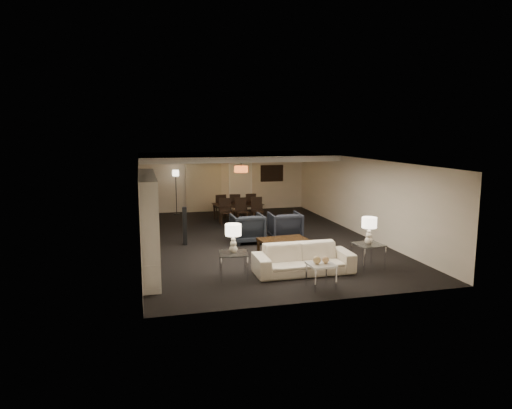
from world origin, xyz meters
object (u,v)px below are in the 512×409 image
(floor_speaker, at_px, (185,226))
(floor_lamp, at_px, (176,192))
(side_table_right, at_px, (368,256))
(chair_fm, at_px, (235,205))
(vase_amber, at_px, (148,206))
(sofa, at_px, (303,259))
(vase_blue, at_px, (150,234))
(armchair_right, at_px, (285,226))
(dining_table, at_px, (238,212))
(chair_nr, at_px, (258,210))
(armchair_left, at_px, (247,228))
(chair_nm, at_px, (242,211))
(pendant_light, at_px, (241,169))
(marble_table, at_px, (321,276))
(television, at_px, (150,224))
(table_lamp_left, at_px, (233,239))
(chair_fr, at_px, (249,205))
(side_table_left, at_px, (233,266))
(table_lamp_right, at_px, (369,231))
(coffee_table, at_px, (283,247))
(chair_nl, at_px, (226,212))
(chair_fl, at_px, (220,206))

(floor_speaker, bearing_deg, floor_lamp, 89.79)
(side_table_right, height_order, chair_fm, chair_fm)
(vase_amber, bearing_deg, sofa, -11.35)
(vase_blue, bearing_deg, chair_fm, 65.50)
(armchair_right, relative_size, side_table_right, 1.49)
(dining_table, relative_size, chair_nr, 1.92)
(armchair_left, relative_size, chair_nm, 1.02)
(pendant_light, relative_size, marble_table, 0.96)
(dining_table, height_order, chair_nr, chair_nr)
(television, bearing_deg, chair_nr, -40.98)
(table_lamp_left, distance_m, chair_fr, 7.76)
(side_table_left, height_order, table_lamp_right, table_lamp_right)
(table_lamp_right, bearing_deg, floor_speaker, 140.51)
(coffee_table, relative_size, floor_lamp, 0.71)
(chair_nl, distance_m, floor_lamp, 2.98)
(side_table_left, distance_m, vase_blue, 2.03)
(sofa, distance_m, vase_blue, 3.64)
(table_lamp_right, distance_m, chair_fr, 7.56)
(vase_amber, xyz_separation_m, dining_table, (3.40, 6.08, -1.32))
(coffee_table, relative_size, television, 1.24)
(coffee_table, xyz_separation_m, side_table_right, (1.70, -1.60, 0.07))
(marble_table, bearing_deg, table_lamp_right, 32.91)
(table_lamp_right, bearing_deg, chair_nm, 106.72)
(armchair_left, relative_size, chair_nl, 1.02)
(side_table_left, xyz_separation_m, table_lamp_left, (0.00, 0.00, 0.64))
(chair_nm, distance_m, chair_nr, 0.60)
(dining_table, xyz_separation_m, chair_nm, (0.00, -0.65, 0.15))
(pendant_light, distance_m, chair_nl, 1.94)
(coffee_table, relative_size, chair_nr, 1.37)
(armchair_left, relative_size, chair_nr, 1.02)
(pendant_light, xyz_separation_m, side_table_left, (-1.76, -7.15, -1.62))
(chair_nm, bearing_deg, vase_amber, -122.10)
(vase_amber, bearing_deg, chair_fm, 63.20)
(pendant_light, distance_m, floor_speaker, 4.70)
(armchair_left, distance_m, side_table_right, 4.02)
(vase_blue, height_order, chair_nm, vase_blue)
(sofa, xyz_separation_m, chair_fl, (-0.75, 7.44, 0.13))
(side_table_right, xyz_separation_m, marble_table, (-1.70, -1.10, -0.03))
(armchair_right, bearing_deg, chair_nr, -84.96)
(armchair_right, relative_size, table_lamp_left, 1.44)
(armchair_left, xyz_separation_m, armchair_right, (1.20, -0.00, 0.00))
(vase_amber, relative_size, chair_nl, 0.17)
(table_lamp_left, height_order, floor_lamp, floor_lamp)
(armchair_right, relative_size, television, 0.92)
(side_table_left, xyz_separation_m, chair_fr, (2.15, 7.44, 0.17))
(table_lamp_right, bearing_deg, armchair_right, 108.43)
(side_table_right, relative_size, table_lamp_left, 0.97)
(sofa, relative_size, floor_speaker, 2.06)
(side_table_left, distance_m, floor_speaker, 3.54)
(floor_speaker, relative_size, chair_nr, 1.22)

